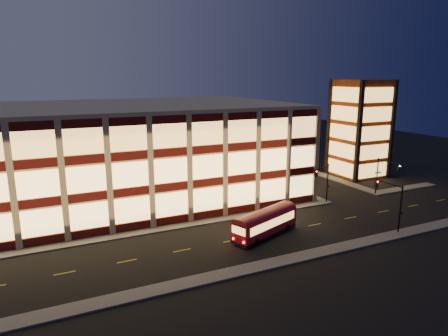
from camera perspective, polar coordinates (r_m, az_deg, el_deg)
ground at (r=50.56m, az=-6.19°, el=-8.66°), size 200.00×200.00×0.00m
sidewalk_office_south at (r=50.61m, az=-9.81°, el=-8.67°), size 54.00×2.00×0.15m
sidewalk_office_east at (r=74.75m, az=6.18°, el=-1.45°), size 2.00×30.00×0.15m
sidewalk_tower_south at (r=73.93m, az=24.21°, el=-2.70°), size 14.00×2.00×0.15m
sidewalk_tower_west at (r=80.93m, az=12.83°, el=-0.59°), size 2.00×30.00×0.15m
sidewalk_near at (r=39.58m, az=0.32°, el=-14.89°), size 100.00×2.00×0.15m
office_building at (r=63.65m, az=-13.92°, el=2.33°), size 50.45×30.45×14.50m
stair_tower at (r=79.54m, az=18.80°, el=5.35°), size 8.60×8.60×18.00m
traffic_signal_far at (r=60.12m, az=14.01°, el=-1.35°), size 3.79×1.87×6.00m
traffic_signal_right at (r=67.17m, az=21.96°, el=-0.44°), size 1.20×4.37×6.00m
traffic_signal_near at (r=53.21m, az=22.80°, el=-3.83°), size 0.32×4.45×6.00m
trolley_bus at (r=47.96m, az=5.91°, el=-7.59°), size 9.76×5.66×3.23m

